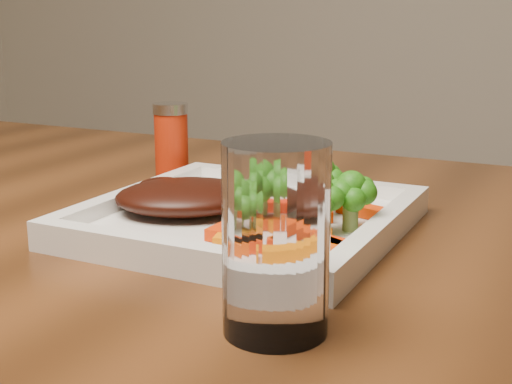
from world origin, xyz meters
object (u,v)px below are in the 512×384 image
at_px(steak, 186,197).
at_px(spice_shaker, 171,142).
at_px(drinking_glass, 276,240).
at_px(plate, 246,224).

distance_m(steak, spice_shaker, 0.19).
xyz_separation_m(steak, drinking_glass, (0.17, -0.17, 0.03)).
height_order(steak, drinking_glass, drinking_glass).
distance_m(plate, steak, 0.06).
height_order(steak, spice_shaker, spice_shaker).
xyz_separation_m(plate, spice_shaker, (-0.17, 0.14, 0.04)).
xyz_separation_m(spice_shaker, drinking_glass, (0.28, -0.32, 0.01)).
bearing_deg(steak, drinking_glass, -45.17).
bearing_deg(steak, plate, 8.94).
height_order(plate, drinking_glass, drinking_glass).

